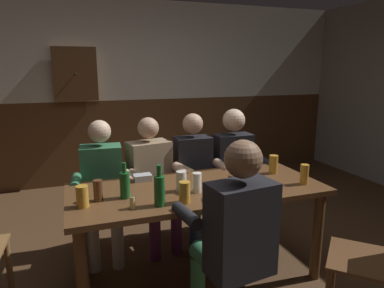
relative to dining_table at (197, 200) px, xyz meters
name	(u,v)px	position (x,y,z in m)	size (l,w,h in m)	color
ground_plane	(195,272)	(0.00, 0.06, -0.65)	(7.79, 7.79, 0.00)	#4C331E
back_wall_upper	(131,51)	(0.00, 2.72, 1.22)	(6.49, 0.12, 1.38)	beige
back_wall_wainscot	(134,139)	(0.00, 2.72, -0.06)	(6.49, 0.12, 1.18)	brown
dining_table	(197,200)	(0.00, 0.00, 0.00)	(1.91, 0.82, 0.76)	brown
person_0	(102,183)	(-0.65, 0.63, 0.00)	(0.51, 0.55, 1.20)	#33724C
person_1	(153,177)	(-0.20, 0.64, 0.01)	(0.56, 0.59, 1.20)	#997F60
person_2	(195,173)	(0.21, 0.63, 0.01)	(0.49, 0.52, 1.22)	black
person_3	(236,166)	(0.64, 0.63, 0.03)	(0.52, 0.54, 1.24)	black
person_4	(234,232)	(-0.01, -0.65, 0.04)	(0.55, 0.56, 1.26)	black
chair_empty_near_right	(381,259)	(0.88, -0.90, -0.18)	(0.62, 0.62, 0.88)	brown
table_candle	(133,203)	(-0.54, -0.26, 0.15)	(0.04, 0.04, 0.08)	#F9E08C
condiment_caddy	(143,178)	(-0.36, 0.28, 0.13)	(0.14, 0.10, 0.05)	#B2B7BC
plate_0	(222,199)	(0.06, -0.31, 0.11)	(0.26, 0.26, 0.01)	white
bottle_0	(125,184)	(-0.55, -0.05, 0.20)	(0.07, 0.07, 0.25)	#195923
bottle_1	(159,190)	(-0.36, -0.26, 0.22)	(0.07, 0.07, 0.28)	#195923
pint_glass_0	(185,192)	(-0.19, -0.27, 0.18)	(0.08, 0.08, 0.15)	gold
pint_glass_1	(82,197)	(-0.84, -0.12, 0.18)	(0.08, 0.08, 0.14)	gold
pint_glass_2	(98,191)	(-0.73, -0.04, 0.18)	(0.06, 0.06, 0.15)	#4C2D19
pint_glass_3	(304,174)	(0.80, -0.21, 0.18)	(0.06, 0.06, 0.16)	gold
pint_glass_4	(232,182)	(0.23, -0.12, 0.16)	(0.06, 0.06, 0.10)	#4C2D19
pint_glass_5	(273,164)	(0.73, 0.11, 0.18)	(0.08, 0.08, 0.16)	gold
pint_glass_6	(197,183)	(-0.05, -0.11, 0.18)	(0.07, 0.07, 0.14)	white
pint_glass_7	(181,181)	(-0.14, -0.05, 0.18)	(0.08, 0.08, 0.15)	white
wall_dart_cabinet	(75,74)	(-0.77, 2.59, 0.90)	(0.56, 0.15, 0.70)	brown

